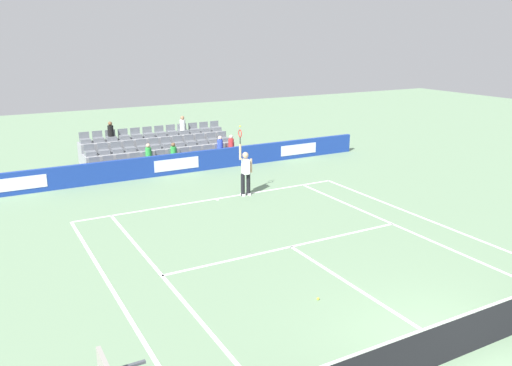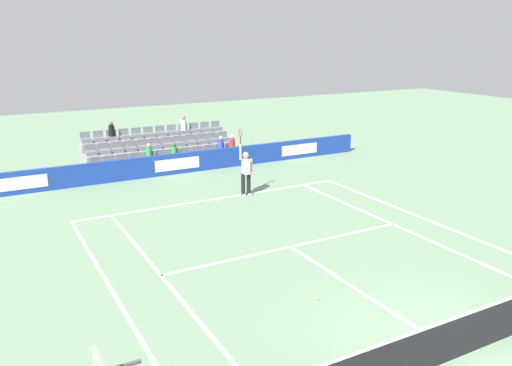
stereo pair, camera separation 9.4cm
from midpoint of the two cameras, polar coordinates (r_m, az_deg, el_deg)
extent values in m
plane|color=gray|center=(11.82, 21.63, -17.19)|extent=(80.00, 80.00, 0.00)
cube|color=white|center=(20.60, -4.25, -1.73)|extent=(10.97, 0.10, 0.01)
cube|color=white|center=(16.06, 3.96, -6.96)|extent=(8.23, 0.10, 0.01)
cube|color=white|center=(13.73, 11.28, -11.42)|extent=(0.10, 6.40, 0.01)
cube|color=white|center=(14.06, -9.56, -10.64)|extent=(0.10, 11.89, 0.01)
cube|color=white|center=(18.16, 15.82, -4.78)|extent=(0.10, 11.89, 0.01)
cube|color=white|center=(13.74, -15.07, -11.66)|extent=(0.10, 11.89, 0.01)
cube|color=white|center=(19.10, 18.78, -4.00)|extent=(0.10, 11.89, 0.01)
cube|color=white|center=(20.51, -4.13, -1.80)|extent=(0.10, 0.20, 0.01)
cube|color=#193899|center=(24.41, -8.57, 2.10)|extent=(20.16, 0.20, 0.95)
cube|color=white|center=(27.28, 4.89, 3.69)|extent=(2.15, 0.01, 0.53)
cube|color=white|center=(24.31, -8.48, 2.05)|extent=(2.15, 0.01, 0.53)
cube|color=white|center=(22.99, -24.37, -0.03)|extent=(2.15, 0.01, 0.53)
cube|color=black|center=(11.58, 21.87, -15.27)|extent=(11.77, 0.02, 0.92)
cube|color=white|center=(11.35, 22.13, -13.19)|extent=(11.77, 0.04, 0.04)
cylinder|color=black|center=(20.92, -0.68, -0.13)|extent=(0.16, 0.16, 0.90)
cylinder|color=black|center=(20.83, -1.29, -0.20)|extent=(0.16, 0.16, 0.90)
cube|color=white|center=(21.04, -0.68, -1.20)|extent=(0.14, 0.27, 0.08)
cube|color=white|center=(20.95, -1.28, -1.28)|extent=(0.14, 0.27, 0.08)
cube|color=white|center=(20.68, -1.00, 1.83)|extent=(0.25, 0.38, 0.60)
sphere|color=#D3A884|center=(20.57, -1.00, 3.07)|extent=(0.24, 0.24, 0.24)
cylinder|color=#D3A884|center=(20.46, -1.58, 3.43)|extent=(0.09, 0.09, 0.62)
cylinder|color=#D3A884|center=(20.71, -0.38, 1.91)|extent=(0.09, 0.09, 0.56)
cylinder|color=black|center=(20.37, -1.58, 4.66)|extent=(0.04, 0.04, 0.28)
torus|color=red|center=(20.31, -1.59, 5.44)|extent=(0.06, 0.31, 0.31)
sphere|color=#D1E533|center=(20.27, -1.60, 6.22)|extent=(0.07, 0.07, 0.07)
cube|color=gray|center=(25.46, -9.38, 2.03)|extent=(7.44, 0.95, 0.42)
cube|color=slate|center=(26.66, -2.49, 3.54)|extent=(0.48, 0.44, 0.20)
cube|color=slate|center=(26.79, -2.68, 4.14)|extent=(0.48, 0.04, 0.30)
cube|color=slate|center=(26.40, -3.70, 3.40)|extent=(0.48, 0.44, 0.20)
cube|color=slate|center=(26.53, -3.89, 4.01)|extent=(0.48, 0.04, 0.30)
cube|color=slate|center=(26.16, -4.93, 3.25)|extent=(0.48, 0.44, 0.20)
cube|color=slate|center=(26.28, -5.12, 3.87)|extent=(0.48, 0.04, 0.30)
cube|color=slate|center=(25.92, -6.18, 3.10)|extent=(0.48, 0.44, 0.20)
cube|color=slate|center=(26.05, -6.37, 3.72)|extent=(0.48, 0.04, 0.30)
cube|color=slate|center=(25.70, -7.46, 2.95)|extent=(0.48, 0.44, 0.20)
cube|color=slate|center=(25.83, -7.64, 3.57)|extent=(0.48, 0.04, 0.30)
cube|color=slate|center=(25.49, -8.76, 2.79)|extent=(0.48, 0.44, 0.20)
cube|color=slate|center=(25.62, -8.94, 3.42)|extent=(0.48, 0.04, 0.30)
cube|color=slate|center=(25.29, -10.08, 2.62)|extent=(0.48, 0.44, 0.20)
cube|color=slate|center=(25.42, -10.25, 3.26)|extent=(0.48, 0.04, 0.30)
cube|color=slate|center=(25.11, -11.42, 2.46)|extent=(0.48, 0.44, 0.20)
cube|color=slate|center=(25.24, -11.58, 3.10)|extent=(0.48, 0.04, 0.30)
cube|color=slate|center=(24.94, -12.77, 2.28)|extent=(0.48, 0.44, 0.20)
cube|color=slate|center=(25.08, -12.93, 2.93)|extent=(0.48, 0.04, 0.30)
cube|color=slate|center=(24.79, -14.15, 2.11)|extent=(0.48, 0.44, 0.20)
cube|color=slate|center=(24.92, -14.30, 2.76)|extent=(0.48, 0.04, 0.30)
cube|color=slate|center=(24.65, -15.54, 1.93)|extent=(0.48, 0.44, 0.20)
cube|color=slate|center=(24.78, -15.69, 2.59)|extent=(0.48, 0.04, 0.30)
cube|color=slate|center=(24.53, -16.94, 1.75)|extent=(0.48, 0.44, 0.20)
cube|color=slate|center=(24.66, -17.09, 2.41)|extent=(0.48, 0.04, 0.30)
cube|color=gray|center=(26.29, -10.10, 2.90)|extent=(7.44, 0.95, 0.84)
cube|color=slate|center=(27.42, -3.38, 4.77)|extent=(0.48, 0.44, 0.20)
cube|color=slate|center=(27.55, -3.56, 5.35)|extent=(0.48, 0.04, 0.30)
cube|color=slate|center=(27.16, -4.56, 4.64)|extent=(0.48, 0.44, 0.20)
cube|color=slate|center=(27.30, -4.75, 5.23)|extent=(0.48, 0.04, 0.30)
cube|color=slate|center=(26.92, -5.77, 4.51)|extent=(0.48, 0.44, 0.20)
cube|color=slate|center=(27.06, -5.95, 5.10)|extent=(0.48, 0.04, 0.30)
cube|color=slate|center=(26.70, -7.00, 4.37)|extent=(0.48, 0.44, 0.20)
cube|color=slate|center=(26.83, -7.17, 4.97)|extent=(0.48, 0.04, 0.30)
cube|color=slate|center=(26.48, -8.24, 4.23)|extent=(0.48, 0.44, 0.20)
cube|color=slate|center=(26.61, -8.42, 4.83)|extent=(0.48, 0.04, 0.30)
cube|color=slate|center=(26.28, -9.51, 4.09)|extent=(0.48, 0.44, 0.20)
cube|color=slate|center=(26.41, -9.68, 4.69)|extent=(0.48, 0.04, 0.30)
cube|color=slate|center=(26.09, -10.80, 3.94)|extent=(0.48, 0.44, 0.20)
cube|color=slate|center=(26.22, -10.96, 4.55)|extent=(0.48, 0.04, 0.30)
cube|color=slate|center=(25.91, -12.10, 3.78)|extent=(0.48, 0.44, 0.20)
cube|color=slate|center=(26.05, -12.26, 4.40)|extent=(0.48, 0.04, 0.30)
cube|color=slate|center=(25.75, -13.42, 3.62)|extent=(0.48, 0.44, 0.20)
cube|color=slate|center=(25.89, -13.58, 4.24)|extent=(0.48, 0.04, 0.30)
cube|color=slate|center=(25.60, -14.76, 3.46)|extent=(0.48, 0.44, 0.20)
cube|color=slate|center=(25.74, -14.91, 4.09)|extent=(0.48, 0.04, 0.30)
cube|color=slate|center=(25.46, -16.11, 3.30)|extent=(0.48, 0.44, 0.20)
cube|color=slate|center=(25.60, -16.25, 3.93)|extent=(0.48, 0.04, 0.30)
cube|color=slate|center=(25.34, -17.47, 3.13)|extent=(0.48, 0.44, 0.20)
cube|color=slate|center=(25.48, -17.61, 3.76)|extent=(0.48, 0.04, 0.30)
cube|color=gray|center=(27.13, -10.77, 3.73)|extent=(7.44, 0.95, 1.26)
cube|color=slate|center=(28.19, -4.22, 5.93)|extent=(0.48, 0.44, 0.20)
cube|color=slate|center=(28.33, -4.40, 6.49)|extent=(0.48, 0.04, 0.30)
cube|color=slate|center=(27.94, -5.38, 5.82)|extent=(0.48, 0.44, 0.20)
cube|color=slate|center=(28.08, -5.56, 6.38)|extent=(0.48, 0.04, 0.30)
cube|color=slate|center=(27.71, -6.57, 5.70)|extent=(0.48, 0.44, 0.20)
cube|color=slate|center=(27.85, -6.74, 6.26)|extent=(0.48, 0.04, 0.30)
cube|color=slate|center=(27.49, -7.77, 5.57)|extent=(0.48, 0.44, 0.20)
cube|color=slate|center=(27.63, -7.94, 6.14)|extent=(0.48, 0.04, 0.30)
cube|color=slate|center=(27.28, -8.99, 5.44)|extent=(0.48, 0.44, 0.20)
cube|color=slate|center=(27.42, -9.15, 6.02)|extent=(0.48, 0.04, 0.30)
cube|color=slate|center=(27.08, -10.22, 5.31)|extent=(0.48, 0.44, 0.20)
cube|color=slate|center=(27.22, -10.39, 5.89)|extent=(0.48, 0.04, 0.30)
cube|color=slate|center=(26.90, -11.48, 5.17)|extent=(0.48, 0.44, 0.20)
cube|color=slate|center=(27.04, -11.64, 5.76)|extent=(0.48, 0.04, 0.30)
cube|color=slate|center=(26.72, -12.75, 5.03)|extent=(0.48, 0.44, 0.20)
cube|color=slate|center=(26.87, -12.90, 5.62)|extent=(0.48, 0.04, 0.30)
cube|color=slate|center=(26.57, -14.03, 4.88)|extent=(0.48, 0.44, 0.20)
cube|color=slate|center=(26.71, -14.18, 5.48)|extent=(0.48, 0.04, 0.30)
cube|color=slate|center=(26.42, -15.33, 4.73)|extent=(0.48, 0.44, 0.20)
cube|color=slate|center=(26.57, -15.48, 5.33)|extent=(0.48, 0.04, 0.30)
cube|color=slate|center=(26.29, -16.65, 4.58)|extent=(0.48, 0.44, 0.20)
cube|color=slate|center=(26.44, -16.78, 5.18)|extent=(0.48, 0.04, 0.30)
cube|color=slate|center=(26.18, -17.97, 4.42)|extent=(0.48, 0.44, 0.20)
cube|color=slate|center=(26.32, -18.10, 5.02)|extent=(0.48, 0.04, 0.30)
cylinder|color=green|center=(25.47, -8.83, 3.49)|extent=(0.28, 0.28, 0.42)
sphere|color=brown|center=(25.40, -8.86, 4.17)|extent=(0.20, 0.20, 0.20)
cylinder|color=red|center=(26.63, -2.54, 4.31)|extent=(0.28, 0.28, 0.52)
sphere|color=beige|center=(26.56, -2.55, 5.07)|extent=(0.20, 0.20, 0.20)
cylinder|color=black|center=(26.41, -15.42, 5.52)|extent=(0.28, 0.28, 0.53)
sphere|color=brown|center=(26.35, -15.48, 6.30)|extent=(0.20, 0.20, 0.20)
cylinder|color=blue|center=(26.37, -3.76, 4.18)|extent=(0.28, 0.28, 0.52)
sphere|color=beige|center=(26.30, -3.77, 4.95)|extent=(0.20, 0.20, 0.20)
cylinder|color=white|center=(27.47, -7.83, 6.33)|extent=(0.28, 0.28, 0.53)
sphere|color=#9E7251|center=(27.41, -7.86, 7.08)|extent=(0.20, 0.20, 0.20)
cylinder|color=green|center=(25.08, -11.49, 3.26)|extent=(0.28, 0.28, 0.50)
sphere|color=#D3A884|center=(25.01, -11.54, 4.04)|extent=(0.20, 0.20, 0.20)
sphere|color=#D1E533|center=(13.10, 6.87, -12.47)|extent=(0.07, 0.07, 0.07)
camera|label=1|loc=(0.05, -89.86, 0.04)|focal=36.57mm
camera|label=2|loc=(0.05, 90.14, -0.04)|focal=36.57mm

